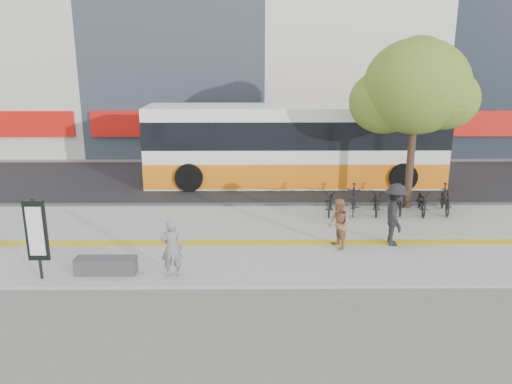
{
  "coord_description": "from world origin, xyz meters",
  "views": [
    {
      "loc": [
        1.3,
        -13.61,
        5.79
      ],
      "look_at": [
        1.42,
        2.0,
        1.44
      ],
      "focal_mm": 35.36,
      "sensor_mm": 36.0,
      "label": 1
    }
  ],
  "objects_px": {
    "signboard": "(36,232)",
    "pedestrian_dark": "(395,215)",
    "bench": "(106,266)",
    "street_tree": "(415,89)",
    "pedestrian_tan": "(339,224)",
    "bus": "(294,147)",
    "seated_woman": "(172,248)"
  },
  "relations": [
    {
      "from": "bench",
      "to": "pedestrian_dark",
      "type": "height_order",
      "value": "pedestrian_dark"
    },
    {
      "from": "pedestrian_tan",
      "to": "pedestrian_dark",
      "type": "bearing_deg",
      "value": 82.33
    },
    {
      "from": "seated_woman",
      "to": "pedestrian_dark",
      "type": "relative_size",
      "value": 0.82
    },
    {
      "from": "seated_woman",
      "to": "pedestrian_tan",
      "type": "height_order",
      "value": "seated_woman"
    },
    {
      "from": "street_tree",
      "to": "seated_woman",
      "type": "relative_size",
      "value": 4.03
    },
    {
      "from": "signboard",
      "to": "pedestrian_tan",
      "type": "bearing_deg",
      "value": 14.22
    },
    {
      "from": "signboard",
      "to": "pedestrian_tan",
      "type": "xyz_separation_m",
      "value": [
        8.08,
        2.05,
        -0.52
      ]
    },
    {
      "from": "bus",
      "to": "seated_woman",
      "type": "relative_size",
      "value": 8.31
    },
    {
      "from": "street_tree",
      "to": "pedestrian_dark",
      "type": "distance_m",
      "value": 5.51
    },
    {
      "from": "street_tree",
      "to": "pedestrian_tan",
      "type": "distance_m",
      "value": 6.53
    },
    {
      "from": "bench",
      "to": "seated_woman",
      "type": "distance_m",
      "value": 1.89
    },
    {
      "from": "bus",
      "to": "seated_woman",
      "type": "height_order",
      "value": "bus"
    },
    {
      "from": "street_tree",
      "to": "pedestrian_dark",
      "type": "height_order",
      "value": "street_tree"
    },
    {
      "from": "signboard",
      "to": "street_tree",
      "type": "relative_size",
      "value": 0.35
    },
    {
      "from": "street_tree",
      "to": "pedestrian_tan",
      "type": "bearing_deg",
      "value": -127.66
    },
    {
      "from": "street_tree",
      "to": "bus",
      "type": "height_order",
      "value": "street_tree"
    },
    {
      "from": "street_tree",
      "to": "bench",
      "type": "bearing_deg",
      "value": -148.38
    },
    {
      "from": "signboard",
      "to": "street_tree",
      "type": "xyz_separation_m",
      "value": [
        11.38,
        6.33,
        3.15
      ]
    },
    {
      "from": "signboard",
      "to": "street_tree",
      "type": "distance_m",
      "value": 13.4
    },
    {
      "from": "bench",
      "to": "pedestrian_tan",
      "type": "height_order",
      "value": "pedestrian_tan"
    },
    {
      "from": "bus",
      "to": "pedestrian_tan",
      "type": "distance_m",
      "value": 8.03
    },
    {
      "from": "signboard",
      "to": "seated_woman",
      "type": "xyz_separation_m",
      "value": [
        3.4,
        0.13,
        -0.5
      ]
    },
    {
      "from": "signboard",
      "to": "pedestrian_tan",
      "type": "height_order",
      "value": "signboard"
    },
    {
      "from": "pedestrian_tan",
      "to": "pedestrian_dark",
      "type": "relative_size",
      "value": 0.8
    },
    {
      "from": "seated_woman",
      "to": "street_tree",
      "type": "bearing_deg",
      "value": -146.22
    },
    {
      "from": "street_tree",
      "to": "seated_woman",
      "type": "distance_m",
      "value": 10.74
    },
    {
      "from": "bench",
      "to": "signboard",
      "type": "distance_m",
      "value": 1.94
    },
    {
      "from": "signboard",
      "to": "pedestrian_dark",
      "type": "bearing_deg",
      "value": 13.39
    },
    {
      "from": "pedestrian_tan",
      "to": "bus",
      "type": "bearing_deg",
      "value": 167.88
    },
    {
      "from": "signboard",
      "to": "seated_woman",
      "type": "height_order",
      "value": "signboard"
    },
    {
      "from": "street_tree",
      "to": "pedestrian_tan",
      "type": "xyz_separation_m",
      "value": [
        -3.3,
        -4.28,
        -3.67
      ]
    },
    {
      "from": "bus",
      "to": "seated_woman",
      "type": "bearing_deg",
      "value": -111.92
    }
  ]
}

